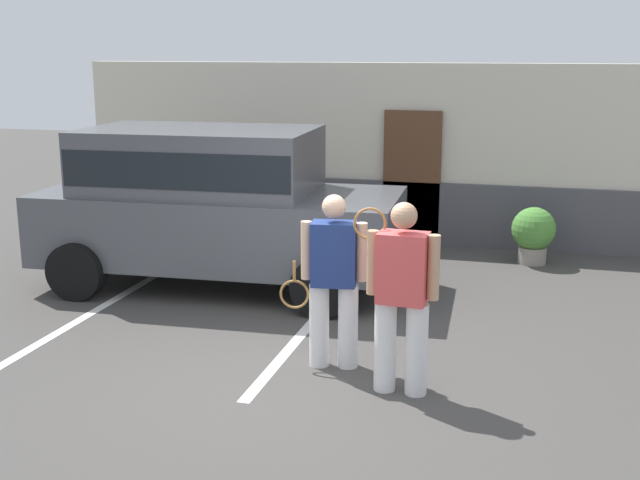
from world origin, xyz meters
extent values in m
plane|color=#423F3D|center=(0.00, 0.00, 0.00)|extent=(40.00, 40.00, 0.00)
cube|color=silver|center=(-2.90, 1.50, 0.00)|extent=(0.12, 4.40, 0.01)
cube|color=silver|center=(-0.31, 1.50, 0.00)|extent=(0.12, 4.40, 0.01)
cube|color=beige|center=(0.00, 5.85, 1.41)|extent=(10.79, 0.30, 2.82)
cube|color=#4C4C51|center=(0.00, 5.65, 0.49)|extent=(9.06, 0.10, 0.99)
cube|color=brown|center=(0.16, 5.63, 1.05)|extent=(0.90, 0.06, 2.10)
cube|color=#4C4F54|center=(-1.85, 2.63, 0.80)|extent=(4.69, 2.13, 0.90)
cube|color=#4C4F54|center=(-2.10, 2.61, 1.65)|extent=(2.99, 1.91, 0.80)
cube|color=black|center=(-2.10, 2.61, 1.63)|extent=(2.93, 1.92, 0.44)
cylinder|color=black|center=(-0.35, 3.65, 0.36)|extent=(0.73, 0.30, 0.72)
cylinder|color=black|center=(-0.25, 1.76, 0.36)|extent=(0.73, 0.30, 0.72)
cylinder|color=black|center=(-3.45, 3.50, 0.36)|extent=(0.73, 0.30, 0.72)
cylinder|color=black|center=(-3.35, 1.60, 0.36)|extent=(0.73, 0.30, 0.72)
cylinder|color=white|center=(0.39, 0.36, 0.41)|extent=(0.19, 0.19, 0.83)
cylinder|color=white|center=(0.11, 0.32, 0.41)|extent=(0.19, 0.19, 0.83)
cube|color=navy|center=(0.25, 0.34, 1.14)|extent=(0.46, 0.32, 0.62)
sphere|color=beige|center=(0.25, 0.34, 1.59)|extent=(0.23, 0.23, 0.23)
cylinder|color=beige|center=(0.51, 0.38, 1.16)|extent=(0.11, 0.11, 0.56)
cylinder|color=beige|center=(-0.01, 0.31, 1.16)|extent=(0.11, 0.11, 0.56)
torus|color=olive|center=(-0.15, 0.34, 0.70)|extent=(0.37, 0.08, 0.37)
cylinder|color=olive|center=(-0.15, 0.34, 0.94)|extent=(0.03, 0.03, 0.20)
cylinder|color=white|center=(1.13, -0.10, 0.42)|extent=(0.20, 0.20, 0.85)
cylinder|color=white|center=(0.84, -0.08, 0.42)|extent=(0.20, 0.20, 0.85)
cube|color=#E04C4C|center=(0.98, -0.09, 1.16)|extent=(0.45, 0.29, 0.63)
sphere|color=tan|center=(0.98, -0.09, 1.63)|extent=(0.23, 0.23, 0.23)
cylinder|color=tan|center=(1.25, -0.10, 1.19)|extent=(0.11, 0.11, 0.58)
cylinder|color=tan|center=(0.71, -0.07, 1.19)|extent=(0.11, 0.11, 0.58)
torus|color=olive|center=(0.67, -0.02, 1.53)|extent=(0.29, 0.10, 0.29)
cylinder|color=olive|center=(0.67, -0.02, 1.30)|extent=(0.03, 0.03, 0.20)
cylinder|color=gray|center=(2.06, 4.85, 0.12)|extent=(0.40, 0.40, 0.25)
sphere|color=#4C8C38|center=(2.06, 4.85, 0.51)|extent=(0.62, 0.62, 0.62)
camera|label=1|loc=(2.08, -6.85, 3.05)|focal=45.29mm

